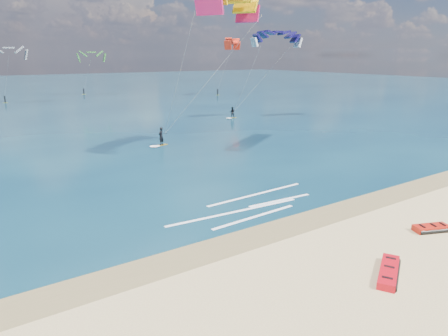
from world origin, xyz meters
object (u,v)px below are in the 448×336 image
(packed_kite_left, at_px, (388,275))
(kitesurfer_main, at_px, (194,63))
(kitesurfer_far, at_px, (255,70))
(packed_kite_mid, at_px, (431,231))

(packed_kite_left, xyz_separation_m, kitesurfer_main, (4.71, 25.29, 8.56))
(kitesurfer_main, distance_m, kitesurfer_far, 21.96)
(packed_kite_left, distance_m, kitesurfer_far, 44.99)
(packed_kite_left, xyz_separation_m, packed_kite_mid, (5.97, 1.52, 0.00))
(kitesurfer_far, bearing_deg, packed_kite_left, -112.39)
(packed_kite_mid, relative_size, kitesurfer_far, 0.15)
(packed_kite_mid, bearing_deg, packed_kite_left, -144.04)
(packed_kite_left, relative_size, kitesurfer_main, 0.18)
(packed_kite_mid, height_order, kitesurfer_far, kitesurfer_far)
(packed_kite_left, relative_size, kitesurfer_far, 0.22)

